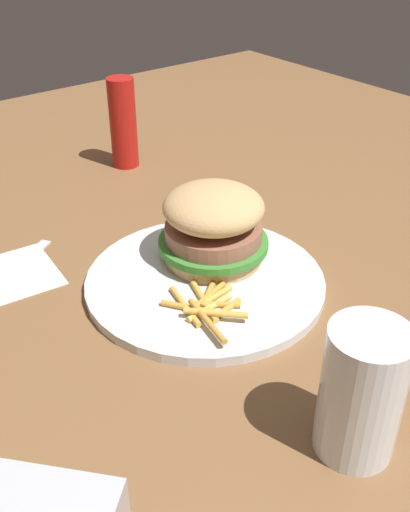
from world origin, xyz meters
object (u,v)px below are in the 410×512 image
at_px(sandwich, 213,224).
at_px(napkin, 10,275).
at_px(fork, 8,274).
at_px(drink_glass, 361,397).
at_px(plate, 205,281).
at_px(fries_pile, 207,305).
at_px(ketchup_bottle, 123,123).

bearing_deg(sandwich, napkin, -32.76).
relative_size(napkin, fork, 0.72).
xyz_separation_m(sandwich, drink_glass, (0.08, 0.29, -0.00)).
xyz_separation_m(plate, fork, (0.18, -0.16, -0.00)).
xyz_separation_m(sandwich, fries_pile, (0.07, 0.08, -0.04)).
relative_size(sandwich, napkin, 1.23).
bearing_deg(napkin, drink_glass, 106.71).
distance_m(fries_pile, napkin, 0.26).
height_order(sandwich, fork, sandwich).
distance_m(plate, fries_pile, 0.06).
bearing_deg(plate, sandwich, -140.11).
distance_m(fries_pile, ketchup_bottle, 0.44).
relative_size(fork, ketchup_bottle, 1.04).
bearing_deg(fries_pile, ketchup_bottle, -110.22).
bearing_deg(fork, ketchup_bottle, -145.75).
distance_m(plate, sandwich, 0.07).
relative_size(fries_pile, ketchup_bottle, 0.79).
bearing_deg(fork, drink_glass, 106.91).
distance_m(sandwich, napkin, 0.26).
distance_m(plate, fork, 0.24).
height_order(fries_pile, ketchup_bottle, ketchup_bottle).
xyz_separation_m(plate, napkin, (0.18, -0.16, -0.01)).
height_order(fries_pile, napkin, fries_pile).
bearing_deg(fries_pile, drink_glass, 87.22).
height_order(plate, drink_glass, drink_glass).
height_order(sandwich, fries_pile, sandwich).
bearing_deg(drink_glass, napkin, -73.29).
bearing_deg(ketchup_bottle, napkin, 34.25).
xyz_separation_m(napkin, drink_glass, (-0.13, 0.43, 0.06)).
bearing_deg(drink_glass, ketchup_bottle, -104.51).
height_order(fries_pile, fork, fries_pile).
bearing_deg(plate, fries_pile, 53.36).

